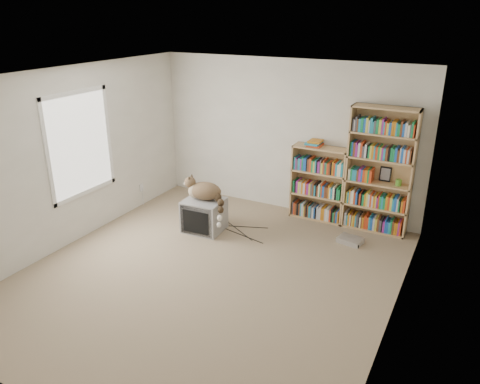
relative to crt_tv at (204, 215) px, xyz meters
The scene contains 17 objects.
floor 1.35m from the crt_tv, 55.79° to the right, with size 4.50×5.00×0.01m, color gray.
wall_back 1.88m from the crt_tv, 61.91° to the left, with size 4.50×0.02×2.50m, color silver.
wall_front 3.81m from the crt_tv, 78.27° to the right, with size 4.50×0.02×2.50m, color silver.
wall_left 2.11m from the crt_tv, 143.81° to the right, with size 0.02×5.00×2.50m, color silver.
wall_right 3.35m from the crt_tv, 20.14° to the right, with size 0.02×5.00×2.50m, color silver.
ceiling 2.61m from the crt_tv, 55.79° to the right, with size 4.50×5.00×0.02m, color white.
window 2.09m from the crt_tv, 148.89° to the right, with size 0.02×1.22×1.52m, color white.
crt_tv is the anchor object (origin of this frame).
cat 0.36m from the crt_tv, ahead, with size 0.79×0.53×0.60m.
bookcase_tall 2.71m from the crt_tv, 28.59° to the left, with size 0.96×0.30×1.91m.
bookcase_short 1.90m from the crt_tv, 42.17° to the left, with size 0.87×0.30×1.20m.
book_stack 2.05m from the crt_tv, 44.78° to the left, with size 0.22×0.28×0.09m, color red.
green_mug 2.94m from the crt_tv, 25.48° to the left, with size 0.09×0.09×0.10m, color #539D2C.
framed_print 2.81m from the crt_tv, 29.35° to the left, with size 0.17×0.01×0.22m, color black.
dvd_player 2.22m from the crt_tv, 16.49° to the left, with size 0.34×0.24×0.08m, color silver.
wall_outlet 1.53m from the crt_tv, 167.00° to the left, with size 0.01×0.08×0.13m, color silver.
floor_cables 0.62m from the crt_tv, 33.69° to the left, with size 1.20×0.70×0.01m, color black, non-canonical shape.
Camera 1 is at (2.79, -4.44, 3.20)m, focal length 35.00 mm.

